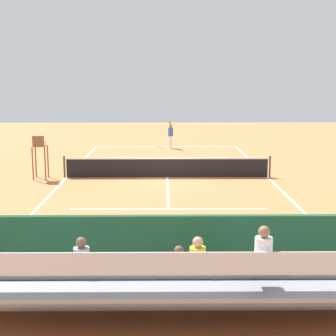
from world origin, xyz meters
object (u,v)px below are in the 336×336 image
Objects in this scene: tennis_racket at (162,147)px; bleacher_stand at (177,289)px; umpire_chair at (40,152)px; tennis_player at (171,134)px; tennis_net at (167,167)px; tennis_ball_near at (191,154)px; courtside_bench at (256,266)px; equipment_bag at (165,284)px; tennis_ball_far at (173,149)px.

bleacher_stand is at bearing 90.76° from tennis_racket.
tennis_player is at bearing -121.61° from umpire_chair.
tennis_net is 7.68m from tennis_ball_near.
tennis_player is at bearing -85.96° from courtside_bench.
tennis_racket is 8.61× the size of tennis_ball_near.
courtside_bench is 0.93× the size of tennis_player.
bleacher_stand is at bearing 96.94° from equipment_bag.
tennis_racket is (0.35, -26.14, -0.91)m from bleacher_stand.
tennis_ball_far is (1.08, -2.22, 0.00)m from tennis_ball_near.
equipment_bag reaches higher than tennis_ball_far.
bleacher_stand is 137.27× the size of tennis_ball_far.
tennis_ball_far is (-0.19, 0.52, -0.98)m from tennis_player.
tennis_ball_far is at bearing -123.66° from umpire_chair.
bleacher_stand is 16.28m from umpire_chair.
bleacher_stand is at bearing 89.02° from tennis_ball_far.
tennis_racket is at bearing -89.24° from bleacher_stand.
courtside_bench reaches higher than tennis_ball_far.
tennis_racket is 8.61× the size of tennis_ball_far.
tennis_net reaches higher than equipment_bag.
equipment_bag is at bearing 3.44° from courtside_bench.
bleacher_stand reaches higher than tennis_player.
courtside_bench reaches higher than equipment_bag.
tennis_net is at bearing -81.54° from courtside_bench.
bleacher_stand reaches higher than courtside_bench.
courtside_bench is (-8.17, 12.92, -0.76)m from umpire_chair.
tennis_racket is (0.27, -10.77, -0.49)m from tennis_net.
equipment_bag is 24.17m from tennis_racket.
courtside_bench is at bearing -176.56° from equipment_bag.
tennis_player is 29.18× the size of tennis_ball_near.
bleacher_stand is 2.85m from courtside_bench.
tennis_ball_near is (-1.27, 2.73, -0.98)m from tennis_player.
tennis_ball_near is 2.47m from tennis_ball_far.
bleacher_stand reaches higher than tennis_net.
bleacher_stand is at bearing 90.29° from tennis_net.
umpire_chair is 32.42× the size of tennis_ball_far.
umpire_chair reaches higher than tennis_ball_near.
tennis_ball_near is (-1.51, -22.86, -0.89)m from bleacher_stand.
equipment_bag is (0.24, -1.97, -0.75)m from bleacher_stand.
tennis_net is 18.13× the size of tennis_racket.
bleacher_stand reaches higher than equipment_bag.
courtside_bench is at bearing 95.33° from tennis_racket.
courtside_bench is 20.78m from tennis_ball_near.
courtside_bench is at bearing 122.33° from umpire_chair.
equipment_bag is 0.47× the size of tennis_player.
umpire_chair is 3.77× the size of tennis_racket.
umpire_chair is at bearing -65.17° from equipment_bag.
bleacher_stand is 4.23× the size of umpire_chair.
tennis_net is 156.06× the size of tennis_ball_near.
umpire_chair is at bearing -67.31° from bleacher_stand.
tennis_player is 3.39× the size of tennis_racket.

